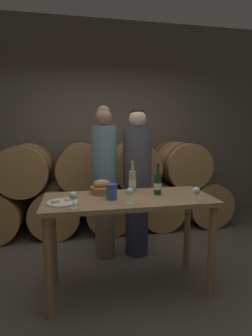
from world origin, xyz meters
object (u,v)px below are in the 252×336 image
Objects in this scene: wine_glass_far_left at (73,196)px; wine_glass_left at (130,192)px; person_left at (104,181)px; bread_basket at (102,188)px; person_right at (137,181)px; wine_glass_center at (196,191)px; blue_crock at (112,191)px; tasting_table at (129,212)px; cheese_plate at (62,202)px; wine_bottle_red at (158,184)px; wine_bottle_white at (132,181)px.

wine_glass_far_left and wine_glass_left have the same top height.
bread_basket is at bearing -98.95° from person_left.
person_right is 1.02m from wine_glass_center.
person_right is 12.99× the size of blue_crock.
bread_basket is at bearing -132.98° from person_right.
cheese_plate reaches higher than tasting_table.
person_left is at bearing 97.19° from wine_glass_left.
wine_glass_far_left is 0.46m from wine_glass_left.
wine_bottle_red is 1.14× the size of cheese_plate.
cheese_plate is 0.21m from wine_glass_far_left.
cheese_plate is at bearing -171.83° from wine_bottle_red.
wine_glass_far_left is at bearing -121.92° from bread_basket.
wine_glass_center is at bearing -2.22° from wine_glass_far_left.
bread_basket reaches higher than cheese_plate.
tasting_table is 11.20× the size of blue_crock.
wine_glass_far_left is (-0.57, -0.46, -0.01)m from wine_bottle_white.
blue_crock is 0.43m from cheese_plate.
wine_bottle_red is at bearing -15.74° from bread_basket.
wine_bottle_white reaches higher than tasting_table.
cheese_plate is 1.87× the size of wine_glass_far_left.
tasting_table is 11.13× the size of wine_glass_center.
wine_bottle_red is at bearing 125.40° from wine_glass_center.
bread_basket is 0.44m from wine_glass_left.
wine_glass_center reaches higher than bread_basket.
cheese_plate is (-0.42, -0.05, -0.07)m from blue_crock.
wine_bottle_white reaches higher than blue_crock.
person_left reaches higher than cheese_plate.
bread_basket is at bearing 164.26° from wine_bottle_red.
person_left is 13.03× the size of blue_crock.
wine_bottle_white is at bearing 38.51° from wine_glass_far_left.
bread_basket is at bearing 58.08° from wine_glass_far_left.
tasting_table is at bearing -170.70° from wine_bottle_red.
blue_crock is at bearing -119.21° from person_right.
blue_crock and wine_glass_center have the same top height.
wine_glass_far_left is at bearing -159.76° from wine_bottle_red.
wine_glass_far_left is at bearing -110.43° from person_left.
wine_glass_left and wine_glass_center have the same top height.
wine_glass_left is (0.11, -0.89, 0.08)m from person_left.
cheese_plate is (-0.87, -0.13, -0.09)m from wine_bottle_red.
wine_glass_left is at bearing -12.24° from cheese_plate.
wine_glass_far_left is at bearing -141.49° from wine_bottle_white.
wine_bottle_red is at bearing -56.23° from person_left.
person_right is 0.51m from wine_bottle_white.
wine_bottle_red is 1.33× the size of bread_basket.
bread_basket is at bearing 36.64° from cheese_plate.
wine_glass_left is at bearing -142.45° from wine_bottle_red.
wine_bottle_red is 0.83m from wine_glass_far_left.
wine_bottle_red is at bearing 9.97° from blue_crock.
blue_crock and wine_glass_left have the same top height.
person_right is 0.83m from blue_crock.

